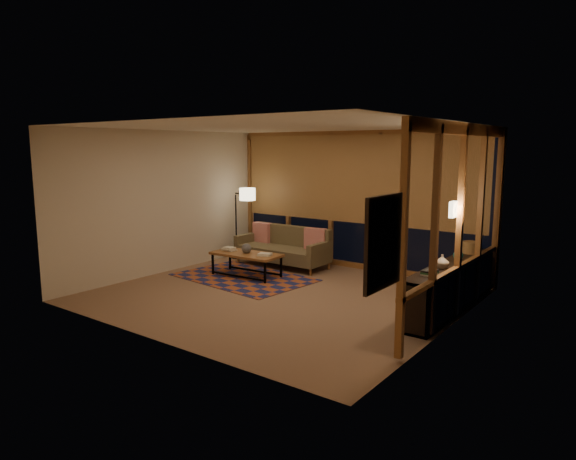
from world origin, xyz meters
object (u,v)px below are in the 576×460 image
Objects in this scene: coffee_table at (246,265)px; bookshelf at (451,286)px; sofa at (282,247)px; floor_lamp at (236,222)px.

coffee_table is 3.75m from bookshelf.
floor_lamp is (-1.30, 0.06, 0.38)m from sofa.
sofa is 1.07m from coffee_table.
floor_lamp reaches higher than bookshelf.
coffee_table is 0.85× the size of floor_lamp.
bookshelf is (3.71, -0.76, -0.04)m from sofa.
sofa reaches higher than coffee_table.
floor_lamp is at bearing 177.06° from sofa.
sofa is at bearing 85.03° from coffee_table.
bookshelf is at bearing 1.10° from coffee_table.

